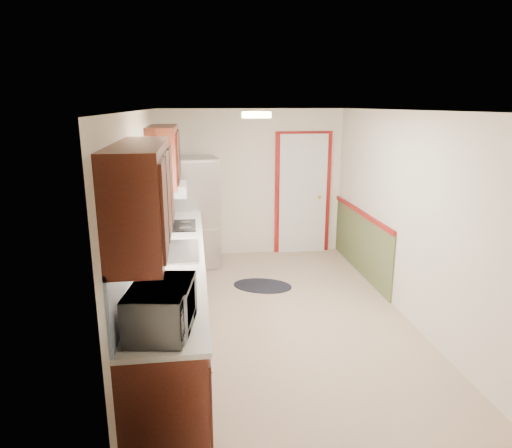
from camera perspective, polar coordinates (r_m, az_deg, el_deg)
name	(u,v)px	position (r m, az deg, el deg)	size (l,w,h in m)	color
room_shell	(280,220)	(5.14, 3.07, 0.49)	(3.20, 5.20, 2.52)	tan
kitchen_run	(170,267)	(4.90, -10.75, -5.26)	(0.63, 4.00, 2.20)	#3D160E
back_wall_trim	(315,204)	(7.53, 7.33, 2.55)	(1.12, 2.30, 2.08)	maroon
ceiling_fixture	(256,115)	(4.74, 0.06, 13.50)	(0.30, 0.30, 0.06)	#FFD88C
microwave	(161,303)	(3.23, -11.77, -9.69)	(0.60, 0.33, 0.41)	white
refrigerator	(195,212)	(7.13, -7.67, 1.49)	(0.77, 0.74, 1.69)	#B7B7BC
rug	(262,286)	(6.43, 0.82, -7.71)	(0.82, 0.53, 0.01)	black
cooktop	(177,226)	(5.95, -9.87, -0.23)	(0.48, 0.58, 0.02)	black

